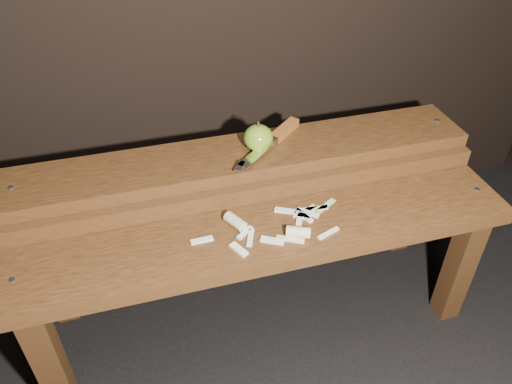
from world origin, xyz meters
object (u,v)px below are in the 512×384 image
object	(u,v)px
apple	(258,138)
bench_front_tier	(270,254)
bench_rear_tier	(245,179)
knife	(277,136)

from	to	relation	value
apple	bench_front_tier	bearing A→B (deg)	-99.20
bench_front_tier	bench_rear_tier	world-z (taller)	bench_rear_tier
knife	bench_front_tier	bearing A→B (deg)	-110.67
apple	knife	world-z (taller)	apple
bench_front_tier	knife	xyz separation A→B (m)	(0.10, 0.26, 0.16)
bench_front_tier	knife	size ratio (longest dim) A/B	5.30
bench_rear_tier	knife	size ratio (longest dim) A/B	5.30
bench_rear_tier	apple	world-z (taller)	apple
apple	knife	bearing A→B (deg)	24.50
knife	bench_rear_tier	bearing A→B (deg)	-161.98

